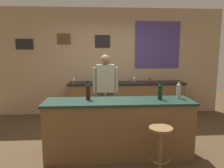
{
  "coord_description": "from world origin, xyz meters",
  "views": [
    {
      "loc": [
        -0.32,
        -3.65,
        1.69
      ],
      "look_at": [
        -0.05,
        0.45,
        1.05
      ],
      "focal_mm": 33.9,
      "sensor_mm": 36.0,
      "label": 1
    }
  ],
  "objects": [
    {
      "name": "ground_plane",
      "position": [
        0.0,
        0.0,
        0.0
      ],
      "size": [
        10.0,
        10.0,
        0.0
      ],
      "primitive_type": "plane",
      "color": "#4C3823"
    },
    {
      "name": "wine_glass_d",
      "position": [
        0.61,
        1.71,
        1.01
      ],
      "size": [
        0.07,
        0.07,
        0.16
      ],
      "color": "silver",
      "rests_on": "side_counter"
    },
    {
      "name": "coffee_mug",
      "position": [
        1.0,
        1.67,
        0.95
      ],
      "size": [
        0.12,
        0.08,
        0.09
      ],
      "color": "#B2332D",
      "rests_on": "side_counter"
    },
    {
      "name": "wine_glass_c",
      "position": [
        0.13,
        1.61,
        1.01
      ],
      "size": [
        0.07,
        0.07,
        0.16
      ],
      "color": "silver",
      "rests_on": "side_counter"
    },
    {
      "name": "side_counter",
      "position": [
        0.4,
        1.65,
        0.45
      ],
      "size": [
        2.95,
        0.56,
        0.9
      ],
      "color": "brown",
      "rests_on": "ground_plane"
    },
    {
      "name": "wine_glass_b",
      "position": [
        -0.02,
        1.72,
        1.01
      ],
      "size": [
        0.07,
        0.07,
        0.16
      ],
      "color": "silver",
      "rests_on": "side_counter"
    },
    {
      "name": "bar_stool",
      "position": [
        0.51,
        -0.99,
        0.46
      ],
      "size": [
        0.32,
        0.32,
        0.68
      ],
      "color": "brown",
      "rests_on": "ground_plane"
    },
    {
      "name": "wine_bottle_b",
      "position": [
        0.67,
        -0.38,
        1.06
      ],
      "size": [
        0.07,
        0.07,
        0.31
      ],
      "color": "black",
      "rests_on": "bar_counter"
    },
    {
      "name": "back_wall",
      "position": [
        0.03,
        2.03,
        1.42
      ],
      "size": [
        6.0,
        0.09,
        2.8
      ],
      "color": "tan",
      "rests_on": "ground_plane"
    },
    {
      "name": "wine_bottle_a",
      "position": [
        -0.49,
        -0.31,
        1.06
      ],
      "size": [
        0.07,
        0.07,
        0.31
      ],
      "color": "black",
      "rests_on": "bar_counter"
    },
    {
      "name": "wine_bottle_c",
      "position": [
        1.0,
        -0.32,
        1.06
      ],
      "size": [
        0.07,
        0.07,
        0.31
      ],
      "color": "#999E99",
      "rests_on": "bar_counter"
    },
    {
      "name": "wine_glass_a",
      "position": [
        -0.93,
        1.58,
        1.01
      ],
      "size": [
        0.07,
        0.07,
        0.16
      ],
      "color": "silver",
      "rests_on": "side_counter"
    },
    {
      "name": "bartender",
      "position": [
        -0.18,
        0.62,
        0.94
      ],
      "size": [
        0.52,
        0.21,
        1.62
      ],
      "color": "#384766",
      "rests_on": "ground_plane"
    },
    {
      "name": "bar_counter",
      "position": [
        0.0,
        -0.4,
        0.46
      ],
      "size": [
        2.35,
        0.6,
        0.92
      ],
      "color": "brown",
      "rests_on": "ground_plane"
    }
  ]
}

